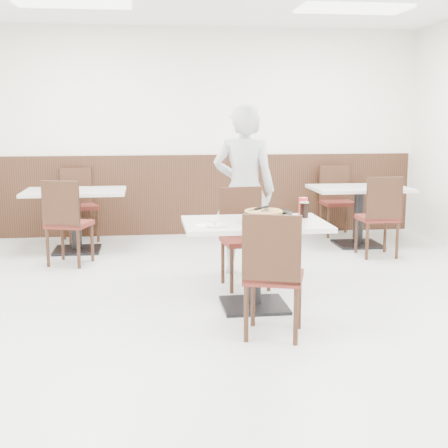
{
  "coord_description": "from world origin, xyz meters",
  "views": [
    {
      "loc": [
        -0.79,
        -5.07,
        1.64
      ],
      "look_at": [
        -0.19,
        -0.3,
        0.8
      ],
      "focal_mm": 50.0,
      "sensor_mm": 36.0,
      "label": 1
    }
  ],
  "objects": [
    {
      "name": "pizza_server",
      "position": [
        0.21,
        0.05,
        0.84
      ],
      "size": [
        0.09,
        0.1,
        0.0
      ],
      "primitive_type": "cube",
      "rotation": [
        0.0,
        0.0,
        0.15
      ],
      "color": "silver",
      "rests_on": "pizza"
    },
    {
      "name": "bg_chair_right_near",
      "position": [
        1.89,
        1.83,
        0.47
      ],
      "size": [
        0.42,
        0.42,
        0.95
      ],
      "primitive_type": null,
      "rotation": [
        0.0,
        0.0,
        0.01
      ],
      "color": "black",
      "rests_on": "floor"
    },
    {
      "name": "bg_table_left",
      "position": [
        -1.64,
        2.53,
        0.38
      ],
      "size": [
        1.2,
        0.8,
        0.75
      ],
      "primitive_type": null,
      "rotation": [
        0.0,
        0.0,
        -0.0
      ],
      "color": "beige",
      "rests_on": "floor"
    },
    {
      "name": "pizza",
      "position": [
        0.2,
        0.06,
        0.81
      ],
      "size": [
        0.3,
        0.3,
        0.02
      ],
      "primitive_type": "cylinder",
      "rotation": [
        0.0,
        0.0,
        -0.03
      ],
      "color": "#D2914B",
      "rests_on": "pizza_pan"
    },
    {
      "name": "diner_person",
      "position": [
        0.22,
        1.23,
        0.88
      ],
      "size": [
        0.72,
        0.56,
        1.75
      ],
      "primitive_type": "imported",
      "rotation": [
        0.0,
        0.0,
        2.9
      ],
      "color": "#ABABB0",
      "rests_on": "floor"
    },
    {
      "name": "fluo_panel_d",
      "position": [
        1.5,
        1.8,
        2.78
      ],
      "size": [
        1.2,
        0.6,
        0.02
      ],
      "primitive_type": "cube",
      "color": "white",
      "rests_on": "ceiling"
    },
    {
      "name": "wall_back",
      "position": [
        0.0,
        3.5,
        1.4
      ],
      "size": [
        6.0,
        0.04,
        2.8
      ],
      "primitive_type": "cube",
      "color": "white",
      "rests_on": "floor"
    },
    {
      "name": "bg_table_right",
      "position": [
        1.88,
        2.44,
        0.38
      ],
      "size": [
        1.23,
        0.84,
        0.75
      ],
      "primitive_type": null,
      "rotation": [
        0.0,
        0.0,
        0.04
      ],
      "color": "beige",
      "rests_on": "floor"
    },
    {
      "name": "napkin",
      "position": [
        -0.31,
        -0.09,
        0.75
      ],
      "size": [
        0.18,
        0.18,
        0.0
      ],
      "primitive_type": "cube",
      "rotation": [
        0.0,
        0.0,
        0.11
      ],
      "color": "white",
      "rests_on": "main_table"
    },
    {
      "name": "chair_near",
      "position": [
        0.14,
        -0.66,
        0.47
      ],
      "size": [
        0.53,
        0.53,
        0.95
      ],
      "primitive_type": null,
      "rotation": [
        0.0,
        0.0,
        -0.31
      ],
      "color": "black",
      "rests_on": "floor"
    },
    {
      "name": "main_table",
      "position": [
        0.12,
        0.05,
        0.38
      ],
      "size": [
        1.22,
        0.83,
        0.75
      ],
      "primitive_type": null,
      "rotation": [
        0.0,
        0.0,
        -0.03
      ],
      "color": "beige",
      "rests_on": "floor"
    },
    {
      "name": "floor",
      "position": [
        0.0,
        0.0,
        0.0
      ],
      "size": [
        7.0,
        7.0,
        0.0
      ],
      "primitive_type": "plane",
      "color": "#B3B3AE",
      "rests_on": "ground"
    },
    {
      "name": "bg_chair_left_far",
      "position": [
        -1.65,
        3.18,
        0.47
      ],
      "size": [
        0.54,
        0.54,
        0.95
      ],
      "primitive_type": null,
      "rotation": [
        0.0,
        0.0,
        3.49
      ],
      "color": "black",
      "rests_on": "floor"
    },
    {
      "name": "chair_far",
      "position": [
        0.14,
        0.69,
        0.47
      ],
      "size": [
        0.46,
        0.46,
        0.95
      ],
      "primitive_type": null,
      "rotation": [
        0.0,
        0.0,
        3.25
      ],
      "color": "black",
      "rests_on": "floor"
    },
    {
      "name": "cola_glass",
      "position": [
        0.58,
        0.2,
        0.81
      ],
      "size": [
        0.08,
        0.08,
        0.13
      ],
      "primitive_type": "cylinder",
      "rotation": [
        0.0,
        0.0,
        -0.03
      ],
      "color": "black",
      "rests_on": "main_table"
    },
    {
      "name": "wall_front",
      "position": [
        0.0,
        -3.5,
        1.4
      ],
      "size": [
        6.0,
        0.04,
        2.8
      ],
      "primitive_type": "cube",
      "color": "white",
      "rests_on": "floor"
    },
    {
      "name": "bg_chair_right_far",
      "position": [
        1.82,
        3.13,
        0.47
      ],
      "size": [
        0.42,
        0.42,
        0.95
      ],
      "primitive_type": null,
      "rotation": [
        0.0,
        0.0,
        3.15
      ],
      "color": "black",
      "rests_on": "floor"
    },
    {
      "name": "red_cup",
      "position": [
        0.61,
        0.33,
        0.83
      ],
      "size": [
        0.08,
        0.08,
        0.16
      ],
      "primitive_type": "cylinder",
      "rotation": [
        0.0,
        0.0,
        -0.03
      ],
      "color": "red",
      "rests_on": "main_table"
    },
    {
      "name": "fork",
      "position": [
        -0.24,
        -0.11,
        0.77
      ],
      "size": [
        0.06,
        0.17,
        0.0
      ],
      "primitive_type": "cube",
      "rotation": [
        0.0,
        0.0,
        -0.23
      ],
      "color": "silver",
      "rests_on": "side_plate"
    },
    {
      "name": "bg_chair_left_near",
      "position": [
        -1.63,
        1.86,
        0.47
      ],
      "size": [
        0.53,
        0.53,
        0.95
      ],
      "primitive_type": null,
      "rotation": [
        0.0,
        0.0,
        -0.33
      ],
      "color": "black",
      "rests_on": "floor"
    },
    {
      "name": "wainscot_back",
      "position": [
        0.0,
        3.48,
        0.55
      ],
      "size": [
        5.9,
        0.03,
        1.1
      ],
      "primitive_type": "cube",
      "color": "black",
      "rests_on": "floor"
    },
    {
      "name": "fluo_panel_c",
      "position": [
        -1.5,
        1.8,
        2.78
      ],
      "size": [
        1.2,
        0.6,
        0.02
      ],
      "primitive_type": "cube",
      "color": "white",
      "rests_on": "ceiling"
    },
    {
      "name": "trivet",
      "position": [
        0.22,
        0.0,
        0.77
      ],
      "size": [
        0.12,
        0.12,
        0.04
      ],
      "primitive_type": "cylinder",
      "rotation": [
        0.0,
        0.0,
        -0.03
      ],
      "color": "black",
      "rests_on": "main_table"
    },
    {
      "name": "pizza_pan",
      "position": [
        0.22,
        0.0,
        0.79
      ],
      "size": [
        0.35,
        0.35,
        0.01
      ],
      "primitive_type": "cylinder",
      "rotation": [
        0.0,
        0.0,
        -0.03
      ],
      "color": "black",
      "rests_on": "trivet"
    },
    {
      "name": "side_plate",
      "position": [
        -0.23,
        -0.14,
        0.76
      ],
      "size": [
        0.17,
        0.17,
        0.01
      ],
      "primitive_type": "cylinder",
      "rotation": [
        0.0,
        0.0,
        -0.03
      ],
      "color": "white",
      "rests_on": "napkin"
    }
  ]
}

